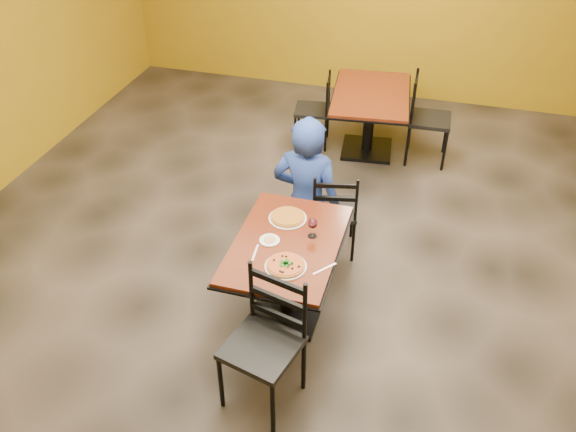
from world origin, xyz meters
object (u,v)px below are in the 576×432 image
(chair_main_far, at_px, (334,209))
(pizza_main, at_px, (286,265))
(chair_second_right, at_px, (430,120))
(plate_main, at_px, (286,266))
(chair_main_near, at_px, (262,348))
(pizza_far, at_px, (288,217))
(table_main, at_px, (287,261))
(table_second, at_px, (370,108))
(wine_glass, at_px, (312,227))
(diner, at_px, (307,183))
(plate_far, at_px, (288,218))
(side_plate, at_px, (270,240))
(chair_second_left, at_px, (312,110))

(chair_main_far, distance_m, pizza_main, 1.27)
(chair_second_right, distance_m, plate_main, 3.24)
(chair_main_near, distance_m, chair_second_right, 3.80)
(pizza_far, bearing_deg, chair_second_right, 69.87)
(chair_main_near, bearing_deg, table_main, 109.09)
(chair_main_far, bearing_deg, chair_main_near, 73.93)
(table_second, distance_m, plate_main, 3.14)
(chair_main_far, bearing_deg, chair_second_right, -122.36)
(pizza_far, height_order, wine_glass, wine_glass)
(table_second, relative_size, plate_main, 4.44)
(diner, relative_size, pizza_far, 4.74)
(chair_second_right, relative_size, plate_far, 3.27)
(table_second, distance_m, chair_main_far, 1.91)
(diner, bearing_deg, side_plate, 90.07)
(diner, xyz_separation_m, pizza_main, (0.16, -1.25, 0.11))
(table_second, xyz_separation_m, side_plate, (-0.31, -2.87, 0.20))
(chair_main_far, distance_m, diner, 0.35)
(table_second, relative_size, chair_main_far, 1.54)
(wine_glass, bearing_deg, plate_main, -103.48)
(pizza_far, bearing_deg, table_second, 84.34)
(pizza_main, bearing_deg, table_main, 104.24)
(table_second, relative_size, plate_far, 4.44)
(table_second, height_order, pizza_far, pizza_far)
(chair_main_near, height_order, pizza_far, chair_main_near)
(table_main, xyz_separation_m, table_second, (0.18, 2.85, 0.00))
(table_second, bearing_deg, chair_main_far, -89.91)
(chair_main_near, distance_m, pizza_far, 1.20)
(chair_second_right, height_order, pizza_far, chair_second_right)
(plate_main, bearing_deg, wine_glass, 76.52)
(chair_main_near, relative_size, chair_main_far, 1.16)
(chair_second_left, relative_size, pizza_far, 3.15)
(chair_second_left, distance_m, pizza_far, 2.61)
(plate_main, bearing_deg, table_main, 104.24)
(diner, distance_m, plate_main, 1.27)
(table_main, relative_size, table_second, 0.89)
(table_second, xyz_separation_m, pizza_far, (-0.25, -2.56, 0.21))
(table_main, distance_m, pizza_far, 0.37)
(table_second, xyz_separation_m, chair_second_left, (-0.68, 0.00, -0.12))
(chair_main_near, height_order, plate_far, chair_main_near)
(table_second, distance_m, chair_main_near, 3.72)
(table_main, relative_size, pizza_main, 4.33)
(table_main, bearing_deg, chair_second_left, 100.11)
(plate_far, xyz_separation_m, side_plate, (-0.06, -0.31, 0.00))
(plate_main, relative_size, side_plate, 1.94)
(diner, relative_size, plate_far, 4.28)
(diner, height_order, pizza_far, diner)
(chair_second_right, relative_size, pizza_far, 3.63)
(pizza_far, bearing_deg, chair_second_left, 99.55)
(chair_main_far, distance_m, wine_glass, 0.90)
(plate_main, xyz_separation_m, side_plate, (-0.20, 0.26, 0.00))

